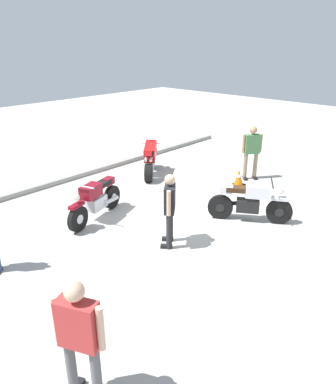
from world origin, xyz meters
TOP-DOWN VIEW (x-y plane):
  - ground_plane at (0.00, 0.00)m, footprint 40.00×40.00m
  - curb_edge at (0.00, 4.60)m, footprint 14.00×0.30m
  - motorcycle_maroon_cruiser at (-1.69, 1.63)m, footprint 2.03×0.86m
  - motorcycle_silver_cruiser at (0.84, -1.29)m, footprint 1.20×1.84m
  - motorcycle_red_sportbike at (1.59, 2.99)m, footprint 1.61×1.41m
  - person_in_red_shirt at (-4.92, -2.43)m, footprint 0.47×0.66m
  - person_in_green_shirt at (3.54, 0.31)m, footprint 0.58×0.53m
  - person_in_black_shirt at (-1.38, -0.62)m, footprint 0.57×0.52m
  - traffic_cone at (2.77, 0.25)m, footprint 0.36×0.36m

SIDE VIEW (x-z plane):
  - ground_plane at x=0.00m, z-range 0.00..0.00m
  - curb_edge at x=0.00m, z-range 0.00..0.15m
  - traffic_cone at x=2.77m, z-range 0.00..0.53m
  - motorcycle_maroon_cruiser at x=-1.69m, z-range -0.02..1.06m
  - motorcycle_silver_cruiser at x=0.84m, z-range -0.02..1.06m
  - motorcycle_red_sportbike at x=1.59m, z-range 0.02..1.17m
  - person_in_black_shirt at x=-1.38m, z-range 0.12..1.78m
  - person_in_green_shirt at x=3.54m, z-range 0.13..1.89m
  - person_in_red_shirt at x=-4.92m, z-range 0.14..1.93m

